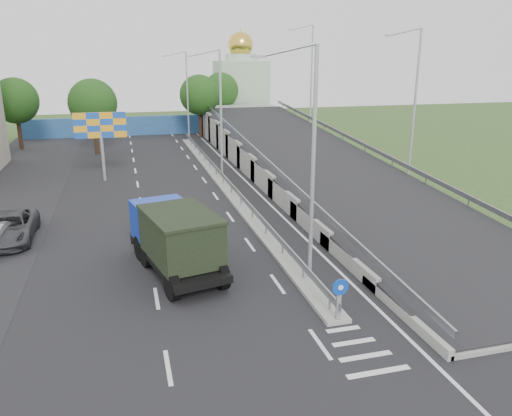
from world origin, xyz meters
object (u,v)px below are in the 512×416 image
object	(u,v)px
lamp_post_mid	(218,108)
parked_car_c	(10,228)
church	(241,87)
dump_truck	(175,236)
sign_bollard	(339,299)
lamp_post_near	(309,154)
lamp_post_far	(186,91)
billboard	(101,129)

from	to	relation	value
lamp_post_mid	parked_car_c	xyz separation A→B (m)	(-13.81, -10.96, -5.05)
church	dump_truck	distance (m)	53.68
sign_bollard	lamp_post_near	xyz separation A→B (m)	(0.11, 3.83, 4.77)
lamp_post_near	lamp_post_far	distance (m)	40.00
lamp_post_near	billboard	bearing A→B (deg)	112.49
lamp_post_near	church	xyz separation A→B (m)	(9.89, 54.00, -0.50)
lamp_post_far	dump_truck	xyz separation A→B (m)	(-5.48, -37.31, -4.09)
lamp_post_near	lamp_post_far	bearing A→B (deg)	90.00
lamp_post_mid	parked_car_c	distance (m)	18.34
sign_bollard	lamp_post_mid	xyz separation A→B (m)	(0.11, 23.83, 4.77)
billboard	lamp_post_near	bearing A→B (deg)	-67.51
church	lamp_post_far	bearing A→B (deg)	-125.24
lamp_post_far	dump_truck	world-z (taller)	lamp_post_far
lamp_post_near	billboard	world-z (taller)	lamp_post_near
sign_bollard	church	distance (m)	58.84
lamp_post_near	sign_bollard	bearing A→B (deg)	-91.64
lamp_post_near	lamp_post_mid	distance (m)	20.00
lamp_post_mid	lamp_post_near	bearing A→B (deg)	-90.00
sign_bollard	lamp_post_mid	distance (m)	24.30
lamp_post_far	billboard	size ratio (longest dim) A/B	1.83
billboard	dump_truck	size ratio (longest dim) A/B	0.74
lamp_post_mid	parked_car_c	world-z (taller)	lamp_post_mid
sign_bollard	lamp_post_far	size ratio (longest dim) A/B	0.17
lamp_post_near	dump_truck	world-z (taller)	lamp_post_near
parked_car_c	lamp_post_near	bearing A→B (deg)	-33.69
church	parked_car_c	world-z (taller)	church
sign_bollard	billboard	world-z (taller)	billboard
billboard	parked_car_c	xyz separation A→B (m)	(-4.70, -12.96, -3.43)
lamp_post_mid	dump_truck	xyz separation A→B (m)	(-5.48, -17.31, -4.09)
lamp_post_near	dump_truck	bearing A→B (deg)	153.87
sign_bollard	lamp_post_near	size ratio (longest dim) A/B	0.17
lamp_post_mid	lamp_post_far	world-z (taller)	same
lamp_post_mid	billboard	bearing A→B (deg)	167.62
sign_bollard	lamp_post_near	world-z (taller)	lamp_post_near
church	sign_bollard	bearing A→B (deg)	-99.81
church	parked_car_c	bearing A→B (deg)	-117.80
lamp_post_near	billboard	xyz separation A→B (m)	(-9.11, 22.00, -1.62)
sign_bollard	church	world-z (taller)	church
sign_bollard	lamp_post_mid	size ratio (longest dim) A/B	0.17
billboard	church	bearing A→B (deg)	59.30
dump_truck	lamp_post_mid	bearing A→B (deg)	59.77
sign_bollard	lamp_post_far	bearing A→B (deg)	89.86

